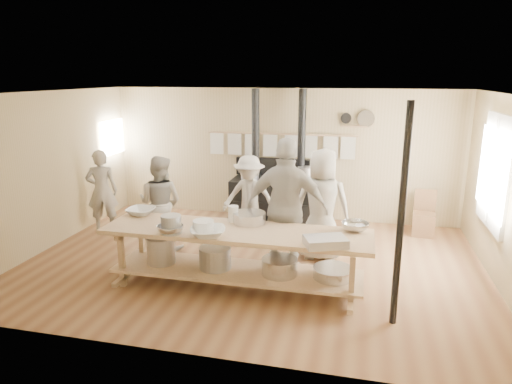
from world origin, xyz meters
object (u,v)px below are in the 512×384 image
at_px(prep_table, 236,253).
at_px(roasting_pan, 326,242).
at_px(cook_left, 160,203).
at_px(chair, 423,222).
at_px(cook_far_left, 102,191).
at_px(cook_center, 322,205).
at_px(cook_by_window, 249,197).
at_px(stove, 277,196).
at_px(cook_right, 287,208).

height_order(prep_table, roasting_pan, roasting_pan).
relative_size(cook_left, chair, 1.92).
bearing_deg(cook_far_left, cook_center, 152.07).
height_order(prep_table, cook_by_window, cook_by_window).
xyz_separation_m(cook_left, chair, (4.38, 1.71, -0.55)).
distance_m(prep_table, cook_far_left, 3.52).
relative_size(stove, cook_left, 1.64).
bearing_deg(chair, cook_far_left, -163.26).
bearing_deg(roasting_pan, cook_far_left, 154.14).
distance_m(cook_far_left, cook_by_window, 2.75).
bearing_deg(roasting_pan, chair, 64.36).
bearing_deg(cook_by_window, stove, 70.90).
bearing_deg(prep_table, cook_far_left, 150.28).
bearing_deg(roasting_pan, prep_table, 164.91).
distance_m(cook_center, cook_by_window, 1.52).
bearing_deg(cook_left, chair, -154.81).
xyz_separation_m(stove, roasting_pan, (1.22, -3.35, 0.38)).
xyz_separation_m(cook_right, chair, (2.17, 2.25, -0.77)).
bearing_deg(cook_far_left, cook_by_window, 163.68).
relative_size(prep_table, roasting_pan, 7.26).
bearing_deg(cook_center, roasting_pan, 97.94).
bearing_deg(cook_far_left, stove, -179.47).
relative_size(chair, roasting_pan, 1.66).
relative_size(stove, cook_by_window, 1.74).
relative_size(stove, prep_table, 0.72).
bearing_deg(cook_left, stove, -127.24).
height_order(cook_far_left, cook_right, cook_right).
bearing_deg(prep_table, roasting_pan, -15.09).
distance_m(stove, cook_left, 2.48).
relative_size(cook_far_left, roasting_pan, 3.11).
height_order(cook_far_left, cook_left, cook_left).
relative_size(cook_right, chair, 2.45).
xyz_separation_m(cook_right, cook_by_window, (-0.90, 1.40, -0.26)).
bearing_deg(cook_left, roasting_pan, 156.24).
bearing_deg(cook_left, prep_table, 148.28).
height_order(cook_right, chair, cook_right).
distance_m(cook_left, roasting_pan, 3.21).
relative_size(prep_table, cook_far_left, 2.33).
bearing_deg(stove, prep_table, -90.04).
bearing_deg(cook_center, cook_right, 59.33).
bearing_deg(chair, prep_table, -128.11).
xyz_separation_m(cook_left, roasting_pan, (2.84, -1.49, 0.11)).
distance_m(cook_far_left, cook_center, 4.10).
height_order(cook_left, cook_by_window, cook_left).
height_order(cook_far_left, cook_by_window, cook_far_left).
relative_size(stove, chair, 3.16).
distance_m(prep_table, chair, 3.99).
distance_m(cook_by_window, chair, 3.23).
xyz_separation_m(cook_right, roasting_pan, (0.64, -0.95, -0.10)).
bearing_deg(roasting_pan, cook_center, 96.70).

